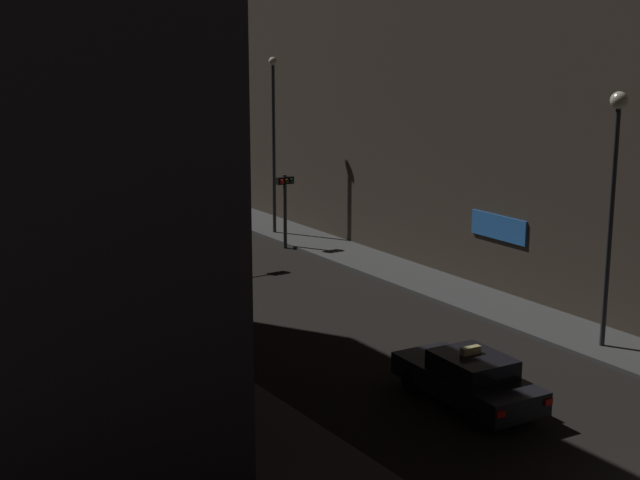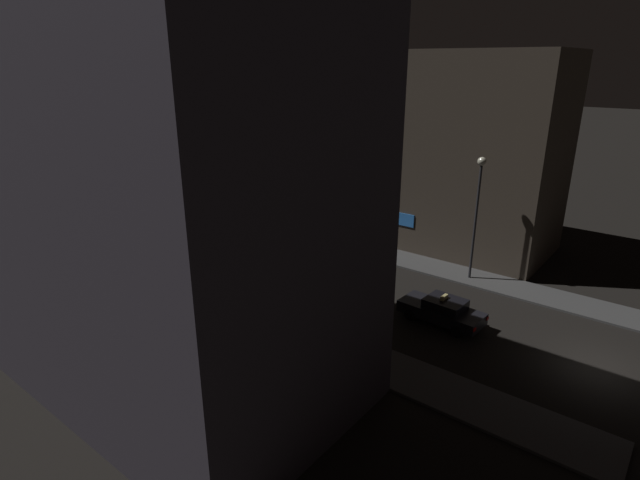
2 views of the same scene
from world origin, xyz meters
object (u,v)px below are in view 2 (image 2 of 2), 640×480
taxi (442,310)px  traffic_light_right_kerb (264,204)px  street_lamp_far_block (248,167)px  traffic_light_overhead (185,199)px  street_lamp_near_block (478,197)px  far_car (152,212)px  traffic_light_left_kerb (202,242)px  sign_pole_left (331,295)px

taxi → traffic_light_right_kerb: traffic_light_right_kerb is taller
street_lamp_far_block → traffic_light_right_kerb: bearing=-110.2°
traffic_light_overhead → traffic_light_right_kerb: 7.45m
taxi → street_lamp_near_block: 7.96m
far_car → street_lamp_near_block: street_lamp_near_block is taller
traffic_light_right_kerb → street_lamp_far_block: size_ratio=0.40×
traffic_light_left_kerb → far_car: bearing=68.4°
traffic_light_overhead → traffic_light_left_kerb: size_ratio=1.76×
traffic_light_right_kerb → sign_pole_left: sign_pole_left is taller
taxi → street_lamp_near_block: (6.37, 1.06, 4.66)m
taxi → street_lamp_near_block: street_lamp_near_block is taller
traffic_light_left_kerb → street_lamp_near_block: size_ratio=0.44×
taxi → far_car: taxi is taller
traffic_light_overhead → street_lamp_far_block: bearing=15.4°
street_lamp_far_block → traffic_light_left_kerb: bearing=-149.2°
taxi → traffic_light_right_kerb: (5.03, 17.78, 1.66)m
sign_pole_left → street_lamp_near_block: (11.25, -2.64, 2.98)m
traffic_light_overhead → street_lamp_near_block: size_ratio=0.77×
traffic_light_overhead → street_lamp_far_block: street_lamp_far_block is taller
traffic_light_left_kerb → taxi: bearing=-75.3°
street_lamp_near_block → traffic_light_left_kerb: bearing=127.0°
taxi → far_car: (1.43, 27.90, -0.00)m
traffic_light_right_kerb → street_lamp_far_block: (0.98, 2.66, 2.50)m
traffic_light_left_kerb → traffic_light_right_kerb: 9.42m
taxi → street_lamp_far_block: 21.71m
sign_pole_left → street_lamp_near_block: 11.93m
far_car → traffic_light_left_kerb: size_ratio=1.35×
sign_pole_left → street_lamp_near_block: size_ratio=0.50×
taxi → traffic_light_left_kerb: 15.17m
traffic_light_overhead → traffic_light_right_kerb: (7.20, -0.41, -1.84)m
far_car → sign_pole_left: (-6.31, -24.20, 1.68)m
traffic_light_left_kerb → street_lamp_far_block: 11.71m
street_lamp_near_block → far_car: bearing=100.4°
traffic_light_overhead → traffic_light_right_kerb: traffic_light_overhead is taller
traffic_light_right_kerb → taxi: bearing=-105.8°
taxi → traffic_light_right_kerb: bearing=74.2°
taxi → sign_pole_left: bearing=142.8°
traffic_light_right_kerb → traffic_light_overhead: bearing=176.8°
taxi → traffic_light_overhead: traffic_light_overhead is taller
taxi → sign_pole_left: sign_pole_left is taller
traffic_light_overhead → sign_pole_left: traffic_light_overhead is taller
far_car → street_lamp_far_block: bearing=-58.5°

